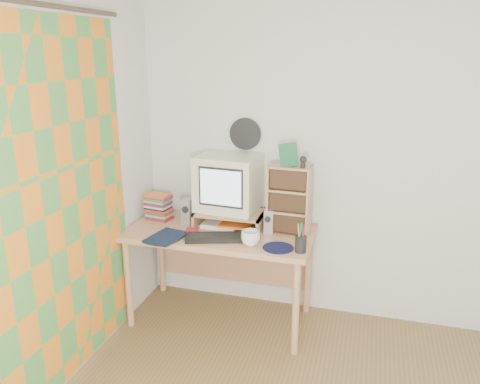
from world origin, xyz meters
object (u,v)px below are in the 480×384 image
Objects in this scene: desk at (223,244)px; diary at (154,233)px; dvd_stack at (159,203)px; cd_rack at (289,199)px; keyboard at (219,237)px; mug at (251,238)px; crt_monitor at (228,183)px.

diary is (-0.42, -0.31, 0.16)m from desk.
dvd_stack is 1.01× the size of diary.
keyboard is at bearing -144.68° from cd_rack.
crt_monitor is at bearing 127.56° from mug.
keyboard is 0.93× the size of cd_rack.
mug is at bearing -11.68° from dvd_stack.
dvd_stack is (-0.57, -0.04, -0.20)m from crt_monitor.
crt_monitor reaches higher than cd_rack.
mug is 0.72m from diary.
dvd_stack is at bearing -176.74° from cd_rack.
dvd_stack is 0.52× the size of cd_rack.
keyboard is 0.25m from mug.
crt_monitor reaches higher than desk.
mug is (-0.21, -0.32, -0.20)m from cd_rack.
crt_monitor reaches higher than keyboard.
cd_rack is (0.48, -0.04, -0.08)m from crt_monitor.
cd_rack is 1.02m from diary.
dvd_stack is (-0.55, 0.04, 0.27)m from desk.
dvd_stack is at bearing 175.52° from desk.
mug is at bearing 13.94° from diary.
crt_monitor is 1.70× the size of diary.
mug is (0.25, -0.03, 0.04)m from keyboard.
desk is at bearing 4.32° from dvd_stack.
diary is (-0.47, -0.07, 0.01)m from keyboard.
desk is 0.29m from keyboard.
diary reaches higher than keyboard.
dvd_stack is at bearing 136.67° from keyboard.
keyboard is 0.48m from diary.
desk is 0.61m from dvd_stack.
mug is (0.30, -0.27, 0.19)m from desk.
mug reaches higher than diary.
diary is at bearing -61.50° from dvd_stack.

